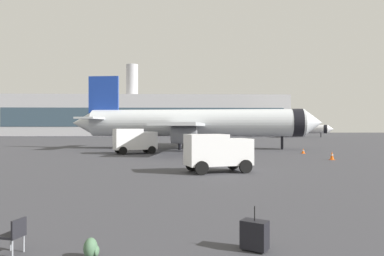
{
  "coord_description": "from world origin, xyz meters",
  "views": [
    {
      "loc": [
        -0.25,
        -2.82,
        3.06
      ],
      "look_at": [
        0.78,
        28.53,
        3.0
      ],
      "focal_mm": 33.28,
      "sensor_mm": 36.0,
      "label": 1
    }
  ],
  "objects_px": {
    "safety_cone_near": "(303,151)",
    "rolling_suitcase": "(255,235)",
    "service_truck": "(134,140)",
    "cargo_van": "(217,151)",
    "airplane_taxiing": "(293,129)",
    "airplane_at_gate": "(194,123)",
    "traveller_backpack": "(91,248)",
    "gate_chair": "(14,234)",
    "safety_cone_mid": "(332,156)"
  },
  "relations": [
    {
      "from": "service_truck",
      "to": "rolling_suitcase",
      "type": "bearing_deg",
      "value": -77.63
    },
    {
      "from": "safety_cone_near",
      "to": "gate_chair",
      "type": "distance_m",
      "value": 37.22
    },
    {
      "from": "safety_cone_near",
      "to": "traveller_backpack",
      "type": "height_order",
      "value": "safety_cone_near"
    },
    {
      "from": "cargo_van",
      "to": "safety_cone_near",
      "type": "distance_m",
      "value": 20.73
    },
    {
      "from": "cargo_van",
      "to": "safety_cone_mid",
      "type": "bearing_deg",
      "value": 37.07
    },
    {
      "from": "safety_cone_near",
      "to": "safety_cone_mid",
      "type": "relative_size",
      "value": 0.73
    },
    {
      "from": "traveller_backpack",
      "to": "gate_chair",
      "type": "height_order",
      "value": "gate_chair"
    },
    {
      "from": "airplane_at_gate",
      "to": "airplane_taxiing",
      "type": "xyz_separation_m",
      "value": [
        34.01,
        61.69,
        -1.17
      ]
    },
    {
      "from": "airplane_at_gate",
      "to": "safety_cone_near",
      "type": "xyz_separation_m",
      "value": [
        12.4,
        -9.32,
        -3.37
      ]
    },
    {
      "from": "safety_cone_near",
      "to": "rolling_suitcase",
      "type": "relative_size",
      "value": 0.54
    },
    {
      "from": "rolling_suitcase",
      "to": "gate_chair",
      "type": "distance_m",
      "value": 5.86
    },
    {
      "from": "service_truck",
      "to": "gate_chair",
      "type": "relative_size",
      "value": 6.13
    },
    {
      "from": "traveller_backpack",
      "to": "safety_cone_mid",
      "type": "bearing_deg",
      "value": 56.41
    },
    {
      "from": "cargo_van",
      "to": "rolling_suitcase",
      "type": "bearing_deg",
      "value": -92.52
    },
    {
      "from": "airplane_at_gate",
      "to": "airplane_taxiing",
      "type": "distance_m",
      "value": 70.45
    },
    {
      "from": "service_truck",
      "to": "cargo_van",
      "type": "xyz_separation_m",
      "value": [
        7.86,
        -17.41,
        -0.16
      ]
    },
    {
      "from": "cargo_van",
      "to": "airplane_taxiing",
      "type": "bearing_deg",
      "value": 69.18
    },
    {
      "from": "airplane_taxiing",
      "to": "safety_cone_near",
      "type": "distance_m",
      "value": 74.26
    },
    {
      "from": "cargo_van",
      "to": "rolling_suitcase",
      "type": "relative_size",
      "value": 4.33
    },
    {
      "from": "airplane_taxiing",
      "to": "cargo_van",
      "type": "xyz_separation_m",
      "value": [
        -33.46,
        -87.98,
        -1.04
      ]
    },
    {
      "from": "airplane_at_gate",
      "to": "safety_cone_mid",
      "type": "height_order",
      "value": "airplane_at_gate"
    },
    {
      "from": "safety_cone_near",
      "to": "rolling_suitcase",
      "type": "bearing_deg",
      "value": -111.19
    },
    {
      "from": "rolling_suitcase",
      "to": "airplane_taxiing",
      "type": "bearing_deg",
      "value": 71.72
    },
    {
      "from": "safety_cone_mid",
      "to": "airplane_at_gate",
      "type": "bearing_deg",
      "value": 125.22
    },
    {
      "from": "traveller_backpack",
      "to": "safety_cone_near",
      "type": "bearing_deg",
      "value": 63.31
    },
    {
      "from": "airplane_taxiing",
      "to": "safety_cone_near",
      "type": "height_order",
      "value": "airplane_taxiing"
    },
    {
      "from": "airplane_at_gate",
      "to": "traveller_backpack",
      "type": "bearing_deg",
      "value": -95.5
    },
    {
      "from": "safety_cone_mid",
      "to": "rolling_suitcase",
      "type": "distance_m",
      "value": 27.2
    },
    {
      "from": "airplane_at_gate",
      "to": "airplane_taxiing",
      "type": "height_order",
      "value": "airplane_at_gate"
    },
    {
      "from": "rolling_suitcase",
      "to": "service_truck",
      "type": "bearing_deg",
      "value": 102.37
    },
    {
      "from": "service_truck",
      "to": "safety_cone_near",
      "type": "bearing_deg",
      "value": -1.3
    },
    {
      "from": "traveller_backpack",
      "to": "service_truck",
      "type": "bearing_deg",
      "value": 95.6
    },
    {
      "from": "airplane_taxiing",
      "to": "traveller_backpack",
      "type": "bearing_deg",
      "value": -110.15
    },
    {
      "from": "traveller_backpack",
      "to": "gate_chair",
      "type": "distance_m",
      "value": 1.98
    },
    {
      "from": "airplane_at_gate",
      "to": "safety_cone_near",
      "type": "bearing_deg",
      "value": -36.95
    },
    {
      "from": "airplane_at_gate",
      "to": "airplane_taxiing",
      "type": "bearing_deg",
      "value": 61.13
    },
    {
      "from": "cargo_van",
      "to": "airplane_at_gate",
      "type": "bearing_deg",
      "value": 91.2
    },
    {
      "from": "cargo_van",
      "to": "gate_chair",
      "type": "distance_m",
      "value": 16.76
    },
    {
      "from": "service_truck",
      "to": "safety_cone_mid",
      "type": "xyz_separation_m",
      "value": [
        19.6,
        -8.54,
        -1.21
      ]
    },
    {
      "from": "traveller_backpack",
      "to": "rolling_suitcase",
      "type": "bearing_deg",
      "value": 6.04
    },
    {
      "from": "airplane_at_gate",
      "to": "safety_cone_near",
      "type": "relative_size",
      "value": 60.42
    },
    {
      "from": "rolling_suitcase",
      "to": "traveller_backpack",
      "type": "distance_m",
      "value": 3.95
    },
    {
      "from": "safety_cone_near",
      "to": "airplane_at_gate",
      "type": "bearing_deg",
      "value": 143.05
    },
    {
      "from": "airplane_taxiing",
      "to": "traveller_backpack",
      "type": "height_order",
      "value": "airplane_taxiing"
    },
    {
      "from": "safety_cone_near",
      "to": "cargo_van",
      "type": "bearing_deg",
      "value": -124.92
    },
    {
      "from": "airplane_at_gate",
      "to": "service_truck",
      "type": "bearing_deg",
      "value": -129.44
    },
    {
      "from": "rolling_suitcase",
      "to": "gate_chair",
      "type": "bearing_deg",
      "value": -179.27
    },
    {
      "from": "safety_cone_mid",
      "to": "rolling_suitcase",
      "type": "relative_size",
      "value": 0.73
    },
    {
      "from": "rolling_suitcase",
      "to": "cargo_van",
      "type": "bearing_deg",
      "value": 87.48
    },
    {
      "from": "safety_cone_mid",
      "to": "gate_chair",
      "type": "distance_m",
      "value": 30.39
    }
  ]
}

